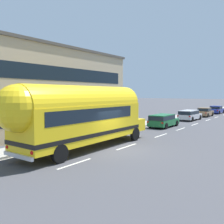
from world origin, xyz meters
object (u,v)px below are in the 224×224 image
Objects in this scene: painted_bus at (81,114)px; car_second at (189,114)px; car_lead at (163,120)px; car_fourth at (216,109)px; car_third at (205,112)px.

painted_bus is 2.67× the size of car_second.
car_lead and car_fourth have the same top height.
car_second and car_third have the same top height.
car_third is at bearing -91.31° from car_fourth.
car_lead is at bearing 90.84° from painted_bus.
painted_bus is 34.97m from car_fourth.
car_lead is 1.01× the size of car_fourth.
car_fourth is (0.16, 6.81, 0.00)m from car_third.
car_fourth is (0.12, 34.94, -1.58)m from painted_bus.
car_lead and car_third have the same top height.
painted_bus is at bearing -90.19° from car_fourth.
car_third is at bearing 90.08° from painted_bus.
painted_bus reaches higher than car_second.
car_second and car_fourth have the same top height.
painted_bus is 13.00m from car_lead.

